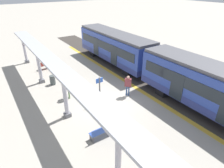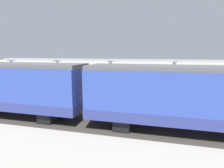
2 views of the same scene
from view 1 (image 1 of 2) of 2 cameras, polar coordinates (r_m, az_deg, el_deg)
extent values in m
plane|color=#A29C8F|center=(15.09, -1.55, -5.49)|extent=(176.00, 176.00, 0.00)
cube|color=gold|center=(16.87, 8.33, -1.91)|extent=(0.41, 30.96, 0.01)
cube|color=#38332D|center=(18.01, 12.66, -0.32)|extent=(3.20, 42.96, 0.01)
cube|color=#2C45A1|center=(22.00, 0.67, 11.00)|extent=(2.60, 11.09, 2.60)
cube|color=navy|center=(22.32, 0.65, 8.48)|extent=(2.63, 11.11, 0.55)
cube|color=#515156|center=(21.64, 0.69, 14.60)|extent=(2.39, 11.09, 0.24)
cube|color=#1E262D|center=(21.24, -2.32, 11.24)|extent=(0.03, 10.21, 0.84)
cube|color=#1E262D|center=(22.93, -4.76, 10.95)|extent=(0.04, 1.10, 2.00)
cube|color=#1E262D|center=(19.92, 0.51, 8.44)|extent=(0.04, 1.10, 2.00)
cube|color=black|center=(19.90, 6.40, 4.01)|extent=(2.21, 0.90, 0.64)
cube|color=black|center=(25.37, -3.92, 9.38)|extent=(2.21, 0.90, 0.64)
cube|color=#2C45A1|center=(14.61, 27.39, -1.27)|extent=(2.60, 11.09, 2.60)
cube|color=navy|center=(15.08, 26.55, -4.68)|extent=(2.63, 11.11, 0.55)
cube|color=#515156|center=(14.06, 28.63, 3.81)|extent=(2.39, 11.09, 0.24)
cube|color=#1E262D|center=(13.42, 24.79, -1.64)|extent=(0.03, 10.21, 0.84)
cube|color=#1E262D|center=(14.55, 18.42, -0.66)|extent=(0.04, 1.10, 2.00)
cube|color=black|center=(17.02, 16.23, -1.30)|extent=(2.21, 0.90, 0.64)
cube|color=slate|center=(24.62, -23.66, 6.09)|extent=(0.44, 0.44, 0.30)
cylinder|color=#B4B2BE|center=(24.14, -24.38, 9.62)|extent=(0.28, 0.28, 2.92)
cube|color=#B4B2BE|center=(23.78, -25.10, 13.08)|extent=(1.10, 0.36, 0.12)
cube|color=slate|center=(19.14, -19.88, 0.87)|extent=(0.44, 0.44, 0.30)
cylinder|color=#B4B2BE|center=(18.52, -20.67, 5.32)|extent=(0.28, 0.28, 2.92)
cube|color=#B4B2BE|center=(18.04, -21.47, 9.77)|extent=(1.10, 0.36, 0.12)
cube|color=slate|center=(13.93, -12.92, -8.70)|extent=(0.44, 0.44, 0.30)
cylinder|color=#B4B2BE|center=(13.06, -13.65, -2.99)|extent=(0.28, 0.28, 2.92)
cube|color=#B4B2BE|center=(12.38, -14.42, 3.08)|extent=(1.10, 0.36, 0.12)
cylinder|color=#B4B2BE|center=(8.76, 1.84, -20.16)|extent=(0.28, 0.28, 2.92)
cube|color=#B4B2BE|center=(7.70, 2.01, -12.54)|extent=(1.10, 0.36, 0.12)
cube|color=#A8AAB2|center=(12.33, -14.51, 3.69)|extent=(1.20, 25.18, 0.16)
cube|color=#2D4CA3|center=(11.87, -3.07, -13.52)|extent=(1.50, 0.44, 0.04)
cube|color=#2D4CA3|center=(11.60, -2.61, -13.22)|extent=(1.50, 0.06, 0.40)
cube|color=#4C4C51|center=(11.79, -5.95, -15.50)|extent=(0.10, 0.40, 0.42)
cube|color=#4C4C51|center=(12.28, -0.29, -13.21)|extent=(0.10, 0.40, 0.42)
cube|color=#9F342B|center=(21.98, -18.92, 5.32)|extent=(1.51, 0.49, 0.04)
cube|color=#9F342B|center=(21.73, -18.85, 5.70)|extent=(1.50, 0.11, 0.40)
cube|color=#4C4C51|center=(21.91, -20.48, 4.33)|extent=(0.11, 0.40, 0.42)
cube|color=#4C4C51|center=(22.24, -17.21, 5.20)|extent=(0.11, 0.40, 0.42)
cylinder|color=#464F4E|center=(18.33, -17.04, 1.12)|extent=(0.48, 0.48, 0.86)
cylinder|color=#4C4C51|center=(14.48, -3.62, -1.97)|extent=(0.10, 0.10, 2.20)
cube|color=#284C9E|center=(14.08, -3.72, 1.04)|extent=(0.56, 0.04, 0.36)
cylinder|color=#324B7C|center=(15.79, 4.94, -2.08)|extent=(0.11, 0.11, 0.88)
cylinder|color=#324B7C|center=(15.81, 4.29, -2.01)|extent=(0.11, 0.11, 0.88)
cube|color=brown|center=(15.43, 4.72, 0.45)|extent=(0.52, 0.53, 0.66)
sphere|color=tan|center=(15.23, 4.79, 1.96)|extent=(0.24, 0.24, 0.24)
cylinder|color=#466D3D|center=(15.77, -12.49, -2.79)|extent=(0.11, 0.11, 0.86)
cylinder|color=#466D3D|center=(15.92, -12.54, -2.48)|extent=(0.11, 0.11, 0.86)
cube|color=#242D2B|center=(15.49, -12.79, -0.23)|extent=(0.37, 0.55, 0.64)
sphere|color=#937050|center=(15.29, -12.96, 1.23)|extent=(0.23, 0.23, 0.23)
camera|label=2|loc=(27.35, 21.56, 17.21)|focal=29.97mm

